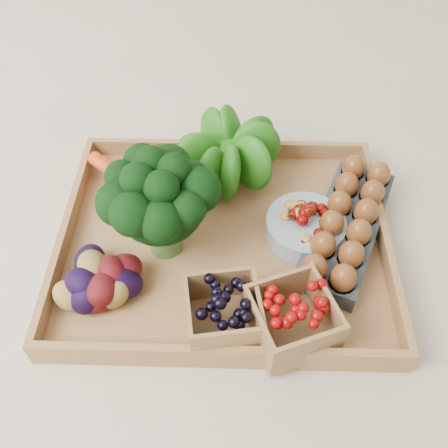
{
  "coord_description": "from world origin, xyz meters",
  "views": [
    {
      "loc": [
        0.01,
        -0.53,
        0.69
      ],
      "look_at": [
        0.0,
        0.0,
        0.06
      ],
      "focal_mm": 40.0,
      "sensor_mm": 36.0,
      "label": 1
    }
  ],
  "objects_px": {
    "broccoli": "(162,219)",
    "egg_carton": "(346,229)",
    "tray": "(224,244)",
    "cherry_bowl": "(305,228)"
  },
  "relations": [
    {
      "from": "tray",
      "to": "cherry_bowl",
      "type": "bearing_deg",
      "value": 7.6
    },
    {
      "from": "broccoli",
      "to": "cherry_bowl",
      "type": "height_order",
      "value": "broccoli"
    },
    {
      "from": "cherry_bowl",
      "to": "egg_carton",
      "type": "xyz_separation_m",
      "value": [
        0.07,
        -0.0,
        -0.0
      ]
    },
    {
      "from": "cherry_bowl",
      "to": "egg_carton",
      "type": "height_order",
      "value": "cherry_bowl"
    },
    {
      "from": "broccoli",
      "to": "cherry_bowl",
      "type": "bearing_deg",
      "value": 8.1
    },
    {
      "from": "cherry_bowl",
      "to": "broccoli",
      "type": "bearing_deg",
      "value": -171.9
    },
    {
      "from": "broccoli",
      "to": "tray",
      "type": "bearing_deg",
      "value": 8.82
    },
    {
      "from": "tray",
      "to": "egg_carton",
      "type": "bearing_deg",
      "value": 4.84
    },
    {
      "from": "tray",
      "to": "cherry_bowl",
      "type": "height_order",
      "value": "cherry_bowl"
    },
    {
      "from": "broccoli",
      "to": "egg_carton",
      "type": "distance_m",
      "value": 0.31
    }
  ]
}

